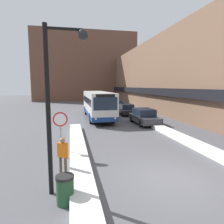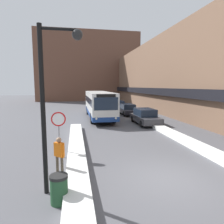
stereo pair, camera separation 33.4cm
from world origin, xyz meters
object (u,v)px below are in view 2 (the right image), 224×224
(parked_car_back, at_px, (118,105))
(stop_sign, at_px, (59,124))
(trash_bin, at_px, (59,189))
(street_lamp, at_px, (52,91))
(parked_car_front, at_px, (145,117))
(pedestrian, at_px, (59,152))
(city_bus, at_px, (99,104))
(parked_car_middle, at_px, (128,109))

(parked_car_back, distance_m, stop_sign, 22.08)
(trash_bin, bearing_deg, street_lamp, 104.72)
(stop_sign, bearing_deg, parked_car_front, 46.12)
(parked_car_front, distance_m, stop_sign, 11.15)
(parked_car_front, distance_m, street_lamp, 14.21)
(pedestrian, bearing_deg, stop_sign, 136.56)
(parked_car_front, xyz_separation_m, parked_car_back, (0.00, 12.67, -0.04))
(stop_sign, bearing_deg, city_bus, 73.80)
(parked_car_front, bearing_deg, stop_sign, -133.88)
(stop_sign, bearing_deg, parked_car_back, 69.58)
(trash_bin, bearing_deg, parked_car_middle, 68.79)
(parked_car_front, bearing_deg, parked_car_back, 90.00)
(city_bus, xyz_separation_m, stop_sign, (-3.64, -12.54, 0.07))
(trash_bin, bearing_deg, parked_car_back, 73.59)
(pedestrian, bearing_deg, city_bus, 118.96)
(parked_car_front, distance_m, parked_car_back, 12.67)
(city_bus, relative_size, pedestrian, 6.73)
(parked_car_middle, bearing_deg, city_bus, -152.75)
(street_lamp, height_order, trash_bin, street_lamp)
(parked_car_middle, height_order, street_lamp, street_lamp)
(parked_car_middle, xyz_separation_m, street_lamp, (-7.58, -18.30, 2.90))
(city_bus, height_order, street_lamp, street_lamp)
(parked_car_middle, bearing_deg, parked_car_back, 90.00)
(parked_car_back, xyz_separation_m, trash_bin, (-7.39, -25.08, -0.25))
(parked_car_front, bearing_deg, parked_car_middle, 90.00)
(parked_car_front, distance_m, parked_car_middle, 6.62)
(parked_car_front, height_order, parked_car_middle, parked_car_front)
(parked_car_middle, bearing_deg, pedestrian, -114.05)
(parked_car_middle, distance_m, trash_bin, 20.42)
(street_lamp, xyz_separation_m, pedestrian, (0.06, 1.44, -2.64))
(street_lamp, bearing_deg, parked_car_front, 57.02)
(parked_car_front, bearing_deg, trash_bin, -120.75)
(parked_car_front, relative_size, pedestrian, 2.80)
(stop_sign, bearing_deg, pedestrian, -85.62)
(parked_car_back, distance_m, street_lamp, 25.67)
(parked_car_front, bearing_deg, city_bus, 131.81)
(city_bus, bearing_deg, parked_car_back, 63.52)
(street_lamp, bearing_deg, pedestrian, 87.81)
(parked_car_back, height_order, street_lamp, street_lamp)
(stop_sign, relative_size, pedestrian, 1.49)
(city_bus, height_order, parked_car_back, city_bus)
(parked_car_front, height_order, pedestrian, pedestrian)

